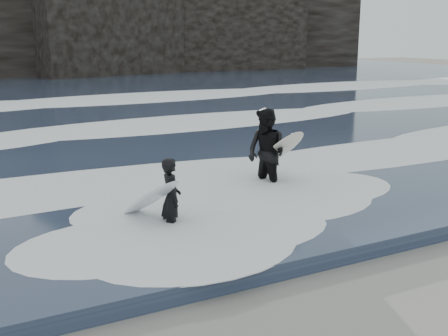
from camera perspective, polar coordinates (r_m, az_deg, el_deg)
The scene contains 6 objects.
sea at distance 33.04m, azimuth -20.07°, elevation 6.66°, with size 90.00×52.00×0.30m, color #29344D.
foam_near at distance 13.75m, azimuth -7.63°, elevation -0.34°, with size 60.00×3.20×0.20m, color white.
foam_mid at distance 20.33m, azimuth -14.65°, elevation 3.93°, with size 60.00×4.00×0.24m, color white.
foam_far at distance 29.07m, azimuth -18.94°, elevation 6.50°, with size 60.00×4.80×0.30m, color white.
surfer_left at distance 10.23m, azimuth -6.01°, elevation -3.10°, with size 1.05×1.89×1.50m.
surfer_right at distance 12.75m, azimuth 4.46°, elevation 1.54°, with size 1.39×2.02×2.05m.
Camera 1 is at (-4.63, -3.52, 3.69)m, focal length 45.00 mm.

